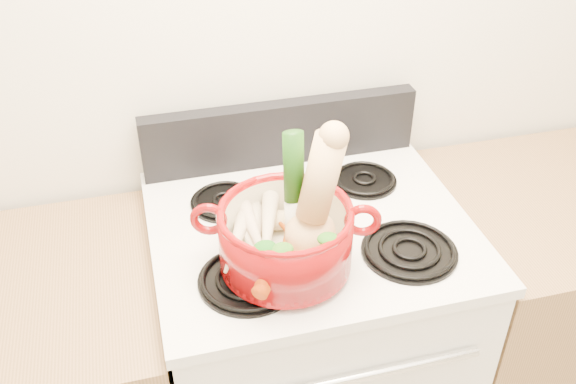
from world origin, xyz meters
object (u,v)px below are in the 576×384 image
object	(u,v)px
dutch_oven	(286,237)
squash	(311,198)
leek	(294,191)
stove_body	(307,357)

from	to	relation	value
dutch_oven	squash	xyz separation A→B (m)	(0.05, -0.01, 0.10)
squash	leek	distance (m)	0.04
dutch_oven	stove_body	bearing A→B (deg)	69.55
dutch_oven	leek	xyz separation A→B (m)	(0.03, 0.02, 0.10)
leek	dutch_oven	bearing A→B (deg)	-138.85
stove_body	squash	xyz separation A→B (m)	(-0.05, -0.15, 0.68)
stove_body	leek	world-z (taller)	leek
stove_body	squash	world-z (taller)	squash
leek	squash	bearing A→B (deg)	-52.94
stove_body	leek	xyz separation A→B (m)	(-0.07, -0.12, 0.68)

